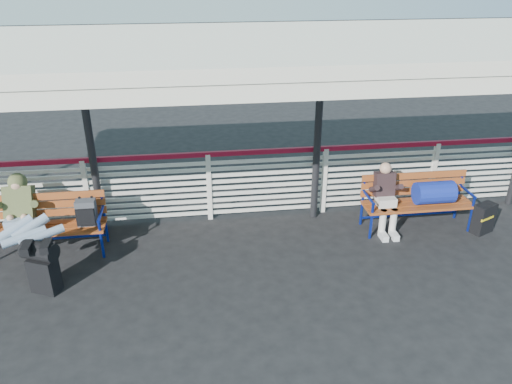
{
  "coord_description": "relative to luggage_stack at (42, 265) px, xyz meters",
  "views": [
    {
      "loc": [
        -0.24,
        -5.79,
        4.16
      ],
      "look_at": [
        0.68,
        1.0,
        0.89
      ],
      "focal_mm": 35.0,
      "sensor_mm": 36.0,
      "label": 1
    }
  ],
  "objects": [
    {
      "name": "fence",
      "position": [
        2.32,
        1.77,
        0.25
      ],
      "size": [
        12.08,
        0.08,
        1.24
      ],
      "color": "silver",
      "rests_on": "ground"
    },
    {
      "name": "bench_right",
      "position": [
        5.84,
        1.0,
        0.19
      ],
      "size": [
        1.8,
        0.56,
        0.92
      ],
      "color": "#98411D",
      "rests_on": "ground"
    },
    {
      "name": "canopy",
      "position": [
        2.32,
        0.73,
        2.63
      ],
      "size": [
        12.6,
        3.6,
        3.16
      ],
      "color": "silver",
      "rests_on": "ground"
    },
    {
      "name": "bench_left",
      "position": [
        -0.05,
        1.04,
        0.16
      ],
      "size": [
        1.8,
        0.56,
        0.92
      ],
      "color": "#98411D",
      "rests_on": "ground"
    },
    {
      "name": "luggage_stack",
      "position": [
        0.0,
        0.0,
        0.0
      ],
      "size": [
        0.52,
        0.42,
        0.76
      ],
      "rotation": [
        0.0,
        0.0,
        -0.42
      ],
      "color": "black",
      "rests_on": "ground"
    },
    {
      "name": "suitcase_side",
      "position": [
        6.75,
        0.7,
        -0.16
      ],
      "size": [
        0.42,
        0.35,
        0.51
      ],
      "rotation": [
        0.0,
        0.0,
        0.43
      ],
      "color": "black",
      "rests_on": "ground"
    },
    {
      "name": "ground",
      "position": [
        2.32,
        -0.13,
        -0.41
      ],
      "size": [
        60.0,
        60.0,
        0.0
      ],
      "primitive_type": "plane",
      "color": "black",
      "rests_on": "ground"
    },
    {
      "name": "traveler_man",
      "position": [
        -0.35,
        0.69,
        0.27
      ],
      "size": [
        0.94,
        1.64,
        0.77
      ],
      "color": "#97B3CB",
      "rests_on": "ground"
    },
    {
      "name": "companion_person",
      "position": [
        5.15,
        1.0,
        0.18
      ],
      "size": [
        0.32,
        0.66,
        1.15
      ],
      "color": "beige",
      "rests_on": "ground"
    }
  ]
}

